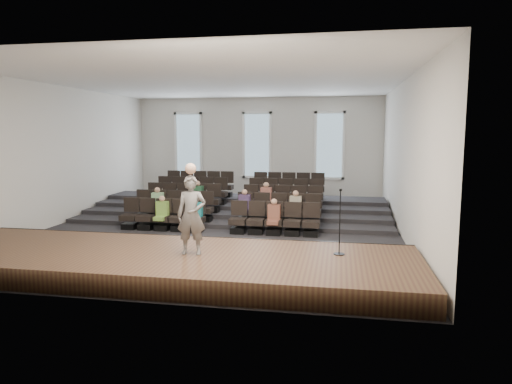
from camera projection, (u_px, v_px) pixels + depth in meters
ground at (221, 229)px, 15.83m from camera, size 14.00×14.00×0.00m
ceiling at (220, 81)px, 15.18m from camera, size 12.00×14.00×0.02m
wall_back at (257, 149)px, 22.35m from camera, size 12.00×0.04×5.00m
wall_front at (126, 176)px, 8.66m from camera, size 12.00×0.04×5.00m
wall_left at (60, 155)px, 16.58m from camera, size 0.04×14.00×5.00m
wall_right at (405, 159)px, 14.43m from camera, size 0.04×14.00×5.00m
stage at (167, 263)px, 10.82m from camera, size 11.80×3.60×0.50m
stage_lip at (191, 245)px, 12.55m from camera, size 11.80×0.06×0.52m
risers at (241, 208)px, 18.90m from camera, size 11.80×4.80×0.60m
seating_rows at (232, 203)px, 17.24m from camera, size 6.80×4.70×1.67m
windows at (257, 145)px, 22.26m from camera, size 8.44×0.10×3.24m
audience at (224, 204)px, 16.04m from camera, size 5.45×2.64×1.10m
speaker at (191, 215)px, 10.56m from camera, size 0.72×0.52×1.84m
mic_stand at (339, 235)px, 10.57m from camera, size 0.26×0.26×1.55m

